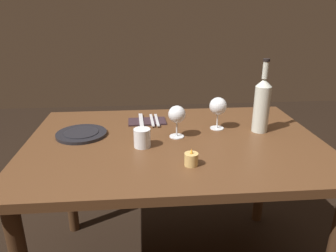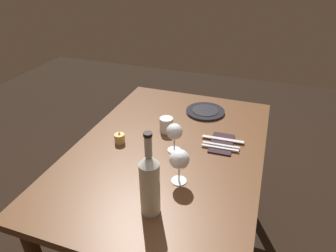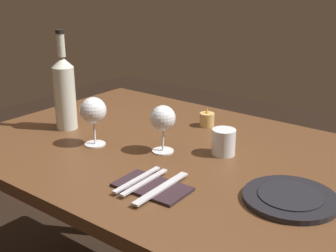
% 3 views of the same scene
% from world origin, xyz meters
% --- Properties ---
extents(ground_plane, '(6.00, 6.00, 0.00)m').
position_xyz_m(ground_plane, '(0.00, 0.00, 0.00)').
color(ground_plane, black).
extents(dining_table, '(1.30, 0.90, 0.74)m').
position_xyz_m(dining_table, '(0.00, 0.00, 0.65)').
color(dining_table, '#56351E').
rests_on(dining_table, ground).
extents(wine_glass_left, '(0.08, 0.08, 0.15)m').
position_xyz_m(wine_glass_left, '(-0.01, -0.03, 0.84)').
color(wine_glass_left, white).
rests_on(wine_glass_left, dining_table).
extents(wine_glass_right, '(0.08, 0.08, 0.16)m').
position_xyz_m(wine_glass_right, '(-0.22, -0.12, 0.85)').
color(wine_glass_right, white).
rests_on(wine_glass_right, dining_table).
extents(wine_bottle, '(0.07, 0.07, 0.34)m').
position_xyz_m(wine_bottle, '(-0.41, -0.07, 0.87)').
color(wine_bottle, silver).
rests_on(wine_bottle, dining_table).
extents(water_tumbler, '(0.07, 0.07, 0.08)m').
position_xyz_m(water_tumbler, '(0.14, 0.06, 0.78)').
color(water_tumbler, white).
rests_on(water_tumbler, dining_table).
extents(votive_candle, '(0.05, 0.05, 0.07)m').
position_xyz_m(votive_candle, '(-0.04, 0.25, 0.76)').
color(votive_candle, '#DBB266').
rests_on(votive_candle, dining_table).
extents(dinner_plate, '(0.23, 0.23, 0.02)m').
position_xyz_m(dinner_plate, '(0.42, -0.09, 0.75)').
color(dinner_plate, black).
rests_on(dinner_plate, dining_table).
extents(folded_napkin, '(0.19, 0.12, 0.01)m').
position_xyz_m(folded_napkin, '(0.12, -0.24, 0.74)').
color(folded_napkin, '#2D1E23').
rests_on(folded_napkin, dining_table).
extents(fork_inner, '(0.02, 0.18, 0.00)m').
position_xyz_m(fork_inner, '(0.09, -0.24, 0.75)').
color(fork_inner, silver).
rests_on(fork_inner, folded_napkin).
extents(fork_outer, '(0.02, 0.18, 0.00)m').
position_xyz_m(fork_outer, '(0.07, -0.24, 0.75)').
color(fork_outer, silver).
rests_on(fork_outer, folded_napkin).
extents(table_knife, '(0.03, 0.21, 0.00)m').
position_xyz_m(table_knife, '(0.15, -0.24, 0.75)').
color(table_knife, silver).
rests_on(table_knife, folded_napkin).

